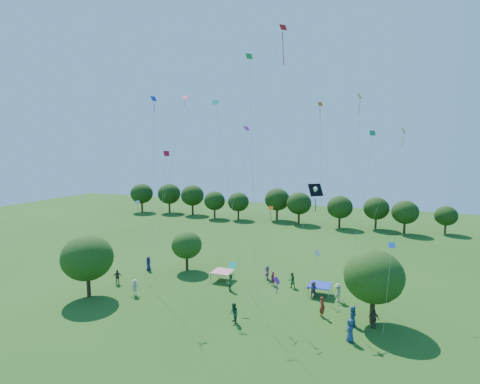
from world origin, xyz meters
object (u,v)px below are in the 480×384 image
Objects in this scene: pirate_kite at (315,191)px; red_high_kite at (268,84)px; near_tree_east at (374,276)px; near_tree_north at (187,245)px; tent_red_stripe at (222,272)px; near_tree_west at (87,258)px; tent_blue at (320,285)px.

red_high_kite reaches higher than pirate_kite.
near_tree_east is 8.73m from pirate_kite.
red_high_kite reaches higher than near_tree_north.
tent_red_stripe is (-16.21, 4.77, -3.11)m from near_tree_east.
red_high_kite is (11.62, -4.47, 17.73)m from near_tree_north.
near_tree_west is 0.61× the size of pirate_kite.
tent_red_stripe is at bearing 179.04° from tent_blue.
pirate_kite is (-5.24, 0.64, 6.96)m from near_tree_east.
near_tree_west reaches higher than tent_blue.
tent_blue is at bearing 22.60° from near_tree_west.
near_tree_west is at bearing -158.93° from red_high_kite.
tent_red_stripe is 20.95m from red_high_kite.
near_tree_east is at bearing -11.32° from red_high_kite.
near_tree_north is 6.18m from tent_red_stripe.
tent_red_stripe is 1.00× the size of tent_blue.
near_tree_west is at bearing -166.82° from pirate_kite.
near_tree_east is at bearing 9.34° from near_tree_west.
tent_blue is at bearing -6.59° from near_tree_north.
red_high_kite is (-4.91, -2.56, 19.86)m from tent_blue.
near_tree_west is at bearing -139.19° from tent_red_stripe.
tent_blue is 20.61m from red_high_kite.
red_high_kite reaches higher than tent_red_stripe.
tent_blue is 10.81m from pirate_kite.
near_tree_west is 2.88× the size of tent_blue.
near_tree_west is 24.60m from red_high_kite.
tent_blue is (21.63, 9.00, -3.00)m from near_tree_west.
red_high_kite is (-4.89, 1.38, 9.79)m from pirate_kite.
pirate_kite is at bearing -20.62° from tent_red_stripe.
near_tree_north is 0.46× the size of pirate_kite.
tent_red_stripe is at bearing -17.29° from near_tree_north.
near_tree_north is at bearing 173.41° from tent_blue.
near_tree_east reaches higher than near_tree_north.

